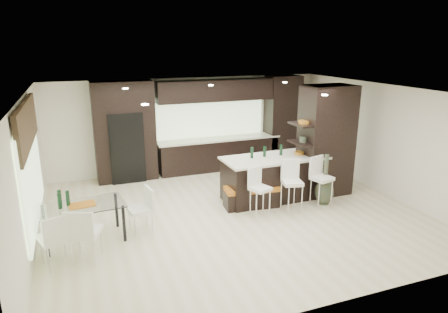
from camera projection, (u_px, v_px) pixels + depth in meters
name	position (u px, v px, depth m)	size (l,w,h in m)	color
ground	(233.00, 213.00, 8.91)	(8.00, 8.00, 0.00)	beige
back_wall	(189.00, 124.00, 11.69)	(8.00, 0.02, 2.70)	white
left_wall	(28.00, 176.00, 7.19)	(0.02, 7.00, 2.70)	white
right_wall	(383.00, 139.00, 9.89)	(0.02, 7.00, 2.70)	white
ceiling	(234.00, 91.00, 8.16)	(8.00, 7.00, 0.02)	white
window_left	(32.00, 172.00, 7.38)	(0.04, 3.20, 1.90)	#B2D199
window_back	(209.00, 117.00, 11.80)	(3.40, 0.04, 1.20)	#B2D199
stone_accent	(27.00, 125.00, 7.14)	(0.08, 3.00, 0.80)	brown
ceiling_spots	(230.00, 91.00, 8.40)	(4.00, 3.00, 0.02)	white
back_cabinetry	(209.00, 125.00, 11.56)	(6.80, 0.68, 2.70)	black
refrigerator	(126.00, 146.00, 10.81)	(0.90, 0.68, 1.90)	black
partition_column	(326.00, 140.00, 9.78)	(1.20, 0.80, 2.70)	black
kitchen_island	(274.00, 178.00, 9.62)	(2.51, 1.08, 1.05)	black
stool_left	(260.00, 197.00, 8.64)	(0.39, 0.39, 0.88)	white
stool_mid	(292.00, 192.00, 8.88)	(0.42, 0.42, 0.94)	white
stool_right	(321.00, 187.00, 9.13)	(0.42, 0.42, 0.95)	white
bench	(252.00, 197.00, 9.20)	(1.27, 0.49, 0.49)	black
floor_vase	(325.00, 180.00, 9.25)	(0.44, 0.44, 1.21)	#3E4935
dining_table	(84.00, 223.00, 7.57)	(1.52, 0.85, 0.73)	white
chair_near	(85.00, 236.00, 6.86)	(0.50, 0.50, 0.93)	white
chair_far	(56.00, 241.00, 6.72)	(0.48, 0.48, 0.89)	white
chair_end	(140.00, 212.00, 7.92)	(0.45, 0.45, 0.83)	white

